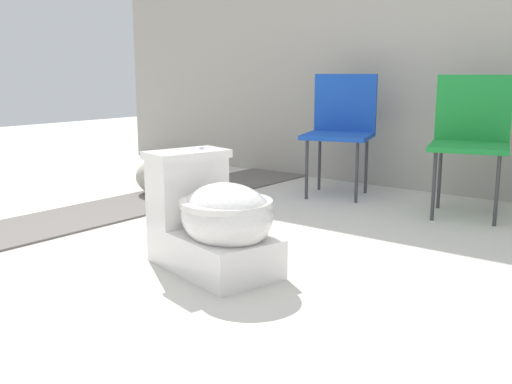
{
  "coord_description": "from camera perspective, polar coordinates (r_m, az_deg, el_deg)",
  "views": [
    {
      "loc": [
        1.77,
        -1.75,
        0.86
      ],
      "look_at": [
        0.07,
        0.41,
        0.3
      ],
      "focal_mm": 42.0,
      "sensor_mm": 36.0,
      "label": 1
    }
  ],
  "objects": [
    {
      "name": "boulder_far",
      "position": [
        4.26,
        -9.04,
        1.52
      ],
      "size": [
        0.46,
        0.47,
        0.26
      ],
      "primitive_type": "ellipsoid",
      "rotation": [
        0.0,
        0.0,
        1.09
      ],
      "color": "#ADA899",
      "rests_on": "ground"
    },
    {
      "name": "folding_chair_middle",
      "position": [
        3.82,
        19.8,
        5.61
      ],
      "size": [
        0.54,
        0.54,
        0.83
      ],
      "rotation": [
        0.0,
        0.0,
        -1.29
      ],
      "color": "#1E8C38",
      "rests_on": "ground"
    },
    {
      "name": "folding_chair_left",
      "position": [
        4.23,
        8.15,
        6.69
      ],
      "size": [
        0.55,
        0.55,
        0.83
      ],
      "rotation": [
        0.0,
        0.0,
        -1.26
      ],
      "color": "#1947B2",
      "rests_on": "ground"
    },
    {
      "name": "boulder_near",
      "position": [
        4.33,
        -6.84,
        1.86
      ],
      "size": [
        0.44,
        0.46,
        0.28
      ],
      "primitive_type": "ellipsoid",
      "rotation": [
        0.0,
        0.0,
        2.16
      ],
      "color": "#B7B2AD",
      "rests_on": "ground"
    },
    {
      "name": "building_wall",
      "position": [
        4.4,
        22.16,
        16.44
      ],
      "size": [
        7.0,
        0.2,
        2.6
      ],
      "primitive_type": "cube",
      "color": "#9E998E",
      "rests_on": "ground"
    },
    {
      "name": "ground_plane",
      "position": [
        2.64,
        -6.74,
        -7.64
      ],
      "size": [
        14.0,
        14.0,
        0.0
      ],
      "primitive_type": "plane",
      "color": "beige"
    },
    {
      "name": "gravel_strip",
      "position": [
        3.82,
        -14.19,
        -1.77
      ],
      "size": [
        0.56,
        8.0,
        0.01
      ],
      "primitive_type": "cube",
      "color": "#605B56",
      "rests_on": "ground"
    },
    {
      "name": "toilet",
      "position": [
        2.6,
        -4.04,
        -2.77
      ],
      "size": [
        0.7,
        0.51,
        0.52
      ],
      "rotation": [
        0.0,
        0.0,
        -0.25
      ],
      "color": "white",
      "rests_on": "ground"
    }
  ]
}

